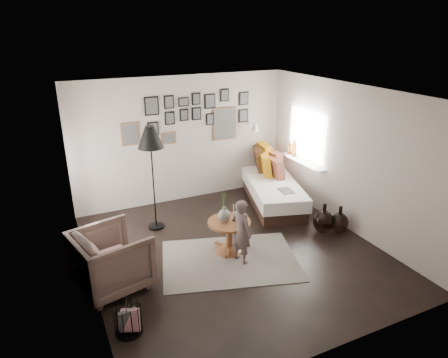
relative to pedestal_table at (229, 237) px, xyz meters
name	(u,v)px	position (x,y,z in m)	size (l,w,h in m)	color
ground	(234,251)	(0.07, -0.04, -0.25)	(4.80, 4.80, 0.00)	black
wall_back	(182,140)	(0.07, 2.36, 1.05)	(4.50, 4.50, 0.00)	#AFA299
wall_front	(339,253)	(0.07, -2.44, 1.05)	(4.50, 4.50, 0.00)	#AFA299
wall_left	(83,204)	(-2.18, -0.04, 1.05)	(4.80, 4.80, 0.00)	#AFA299
wall_right	(349,159)	(2.32, -0.04, 1.05)	(4.80, 4.80, 0.00)	#AFA299
ceiling	(236,93)	(0.07, -0.04, 2.35)	(4.80, 4.80, 0.00)	white
door_left	(76,190)	(-2.16, 1.16, 0.80)	(0.00, 2.14, 2.14)	white
window_right	(299,157)	(2.25, 1.30, 0.68)	(0.15, 1.32, 1.30)	white
gallery_wall	(195,118)	(0.36, 2.35, 1.49)	(2.74, 0.03, 1.08)	brown
wall_sconce	(255,127)	(1.62, 2.10, 1.21)	(0.18, 0.36, 0.16)	white
rug	(230,260)	(-0.11, -0.26, -0.25)	(2.11, 1.48, 0.01)	beige
pedestal_table	(229,237)	(0.00, 0.00, 0.00)	(0.70, 0.70, 0.55)	brown
vase	(224,213)	(-0.08, 0.02, 0.45)	(0.20, 0.20, 0.50)	black
candles	(235,213)	(0.11, 0.00, 0.42)	(0.12, 0.12, 0.26)	black
daybed	(270,186)	(1.66, 1.44, 0.08)	(1.51, 2.33, 1.07)	black
magazine_on_daybed	(286,191)	(1.61, 0.78, 0.24)	(0.24, 0.33, 0.02)	black
armchair	(112,260)	(-1.91, -0.14, 0.18)	(0.93, 0.96, 0.87)	brown
armchair_cushion	(113,255)	(-1.88, -0.09, 0.23)	(0.39, 0.39, 0.10)	silver
floor_lamp	(151,141)	(-0.85, 1.33, 1.40)	(0.45, 0.45, 1.92)	black
magazine_basket	(128,319)	(-1.92, -1.16, -0.06)	(0.38, 0.38, 0.40)	black
demijohn_large	(323,221)	(1.81, -0.14, -0.04)	(0.37, 0.37, 0.56)	black
demijohn_small	(339,223)	(2.07, -0.26, -0.06)	(0.33, 0.33, 0.51)	black
child	(241,231)	(0.04, -0.35, 0.28)	(0.39, 0.25, 1.06)	#604C4C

